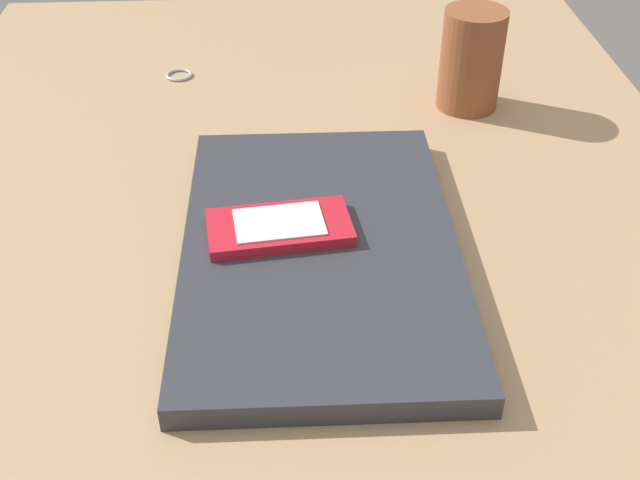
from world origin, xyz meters
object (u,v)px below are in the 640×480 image
(laptop_closed, at_px, (320,249))
(pen_cup, at_px, (471,60))
(cell_phone_on_laptop, at_px, (279,226))
(key_ring, at_px, (179,75))

(laptop_closed, bearing_deg, pen_cup, 146.81)
(cell_phone_on_laptop, bearing_deg, laptop_closed, 68.46)
(cell_phone_on_laptop, xyz_separation_m, pen_cup, (-0.25, 0.21, 0.03))
(cell_phone_on_laptop, height_order, key_ring, cell_phone_on_laptop)
(key_ring, bearing_deg, cell_phone_on_laptop, 18.55)
(cell_phone_on_laptop, xyz_separation_m, key_ring, (-0.35, -0.12, -0.02))
(key_ring, bearing_deg, pen_cup, 74.47)
(laptop_closed, bearing_deg, cell_phone_on_laptop, -111.04)
(pen_cup, bearing_deg, key_ring, -105.53)
(cell_phone_on_laptop, distance_m, pen_cup, 0.33)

